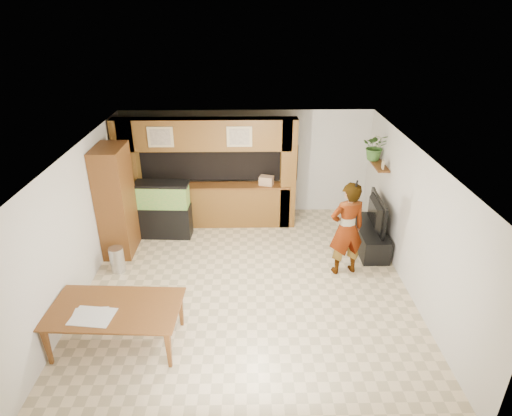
{
  "coord_description": "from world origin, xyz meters",
  "views": [
    {
      "loc": [
        0.06,
        -6.72,
        4.86
      ],
      "look_at": [
        0.18,
        0.6,
        1.33
      ],
      "focal_mm": 30.0,
      "sensor_mm": 36.0,
      "label": 1
    }
  ],
  "objects_px": {
    "aquarium": "(164,210)",
    "television": "(372,213)",
    "pantry_cabinet": "(116,201)",
    "person": "(347,229)",
    "dining_table": "(117,327)"
  },
  "relations": [
    {
      "from": "aquarium",
      "to": "television",
      "type": "bearing_deg",
      "value": -4.73
    },
    {
      "from": "pantry_cabinet",
      "to": "dining_table",
      "type": "distance_m",
      "value": 3.08
    },
    {
      "from": "television",
      "to": "person",
      "type": "bearing_deg",
      "value": 142.97
    },
    {
      "from": "aquarium",
      "to": "person",
      "type": "xyz_separation_m",
      "value": [
        3.78,
        -1.53,
        0.32
      ]
    },
    {
      "from": "aquarium",
      "to": "television",
      "type": "xyz_separation_m",
      "value": [
        4.52,
        -0.62,
        0.2
      ]
    },
    {
      "from": "pantry_cabinet",
      "to": "person",
      "type": "relative_size",
      "value": 1.21
    },
    {
      "from": "pantry_cabinet",
      "to": "television",
      "type": "bearing_deg",
      "value": 0.11
    },
    {
      "from": "television",
      "to": "aquarium",
      "type": "bearing_deg",
      "value": 84.12
    },
    {
      "from": "pantry_cabinet",
      "to": "person",
      "type": "bearing_deg",
      "value": -11.07
    },
    {
      "from": "person",
      "to": "dining_table",
      "type": "xyz_separation_m",
      "value": [
        -3.91,
        -1.98,
        -0.61
      ]
    },
    {
      "from": "pantry_cabinet",
      "to": "television",
      "type": "distance_m",
      "value": 5.36
    },
    {
      "from": "aquarium",
      "to": "television",
      "type": "relative_size",
      "value": 1.1
    },
    {
      "from": "television",
      "to": "dining_table",
      "type": "bearing_deg",
      "value": 123.78
    },
    {
      "from": "pantry_cabinet",
      "to": "television",
      "type": "height_order",
      "value": "pantry_cabinet"
    },
    {
      "from": "pantry_cabinet",
      "to": "dining_table",
      "type": "relative_size",
      "value": 1.17
    }
  ]
}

